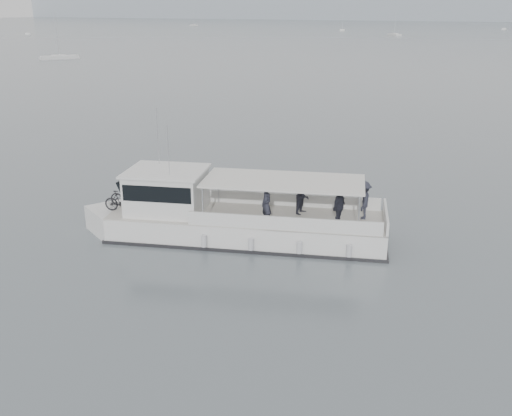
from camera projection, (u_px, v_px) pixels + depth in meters
The scene contains 3 objects.
ground at pixel (222, 215), 29.44m from camera, with size 1400.00×1400.00×0.00m, color #525C61.
tour_boat at pixel (220, 217), 26.33m from camera, with size 13.87×8.18×6.00m.
moored_fleet at pixel (454, 40), 188.69m from camera, with size 449.95×279.64×9.62m.
Camera 1 is at (16.47, -22.30, 10.06)m, focal length 40.00 mm.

